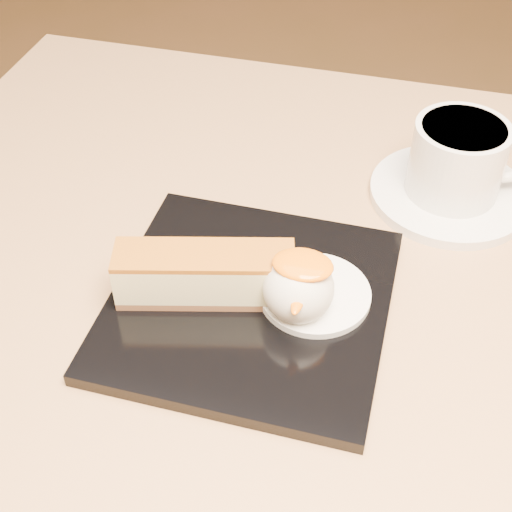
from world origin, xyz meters
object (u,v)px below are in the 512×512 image
(cheesecake, at_px, (205,274))
(ice_cream_scoop, at_px, (298,288))
(coffee_cup, at_px, (460,158))
(saucer, at_px, (449,194))
(dessert_plate, at_px, (250,303))
(table, at_px, (268,423))

(cheesecake, relative_size, ice_cream_scoop, 2.62)
(cheesecake, bearing_deg, coffee_cup, 32.01)
(cheesecake, height_order, saucer, cheesecake)
(dessert_plate, xyz_separation_m, cheesecake, (-0.04, -0.01, 0.03))
(ice_cream_scoop, height_order, coffee_cup, coffee_cup)
(dessert_plate, xyz_separation_m, coffee_cup, (0.15, 0.19, 0.04))
(table, height_order, ice_cream_scoop, ice_cream_scoop)
(ice_cream_scoop, bearing_deg, coffee_cup, 60.42)
(cheesecake, bearing_deg, ice_cream_scoop, -14.19)
(ice_cream_scoop, bearing_deg, saucer, 60.84)
(saucer, height_order, coffee_cup, coffee_cup)
(ice_cream_scoop, xyz_separation_m, saucer, (0.11, 0.19, -0.03))
(cheesecake, bearing_deg, table, -12.67)
(ice_cream_scoop, bearing_deg, dessert_plate, 172.87)
(coffee_cup, bearing_deg, saucer, -180.00)
(saucer, bearing_deg, dessert_plate, -128.24)
(dessert_plate, height_order, cheesecake, cheesecake)
(table, bearing_deg, dessert_plate, 168.47)
(ice_cream_scoop, xyz_separation_m, coffee_cup, (0.11, 0.19, 0.01))
(saucer, bearing_deg, coffee_cup, 13.63)
(table, bearing_deg, cheesecake, -178.49)
(dessert_plate, relative_size, ice_cream_scoop, 3.99)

